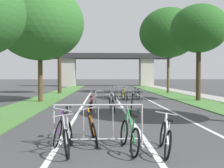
{
  "coord_description": "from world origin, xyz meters",
  "views": [
    {
      "loc": [
        -1.19,
        -1.51,
        1.74
      ],
      "look_at": [
        -0.11,
        23.67,
        0.98
      ],
      "focal_mm": 41.27,
      "sensor_mm": 36.0,
      "label": 1
    }
  ],
  "objects_px": {
    "bicycle_white_10": "(112,104)",
    "bicycle_green_6": "(129,135)",
    "tree_left_oak_near": "(59,35)",
    "tree_right_oak_mid": "(168,33)",
    "bicycle_white_0": "(165,137)",
    "bicycle_black_11": "(136,95)",
    "crowd_barrier_nearest": "(98,126)",
    "crowd_barrier_third": "(129,93)",
    "bicycle_black_1": "(131,106)",
    "tree_left_pine_near": "(40,23)",
    "bicycle_teal_5": "(125,95)",
    "bicycle_purple_7": "(63,128)",
    "tree_right_cypress_far": "(199,29)",
    "bicycle_silver_8": "(68,136)",
    "bicycle_orange_4": "(93,129)",
    "crowd_barrier_second": "(118,101)",
    "bicycle_red_2": "(91,106)",
    "bicycle_yellow_9": "(124,96)",
    "bicycle_blue_3": "(115,95)"
  },
  "relations": [
    {
      "from": "tree_left_oak_near",
      "to": "bicycle_orange_4",
      "type": "relative_size",
      "value": 4.73
    },
    {
      "from": "tree_left_pine_near",
      "to": "bicycle_silver_8",
      "type": "xyz_separation_m",
      "value": [
        3.3,
        -11.46,
        -4.92
      ]
    },
    {
      "from": "bicycle_white_0",
      "to": "bicycle_black_11",
      "type": "bearing_deg",
      "value": 92.76
    },
    {
      "from": "bicycle_green_6",
      "to": "bicycle_black_1",
      "type": "bearing_deg",
      "value": 75.12
    },
    {
      "from": "crowd_barrier_nearest",
      "to": "bicycle_orange_4",
      "type": "relative_size",
      "value": 1.4
    },
    {
      "from": "bicycle_silver_8",
      "to": "bicycle_white_0",
      "type": "bearing_deg",
      "value": 172.22
    },
    {
      "from": "bicycle_black_1",
      "to": "bicycle_teal_5",
      "type": "xyz_separation_m",
      "value": [
        0.4,
        7.15,
        -0.0
      ]
    },
    {
      "from": "crowd_barrier_second",
      "to": "bicycle_white_10",
      "type": "bearing_deg",
      "value": 127.21
    },
    {
      "from": "bicycle_green_6",
      "to": "tree_left_pine_near",
      "type": "bearing_deg",
      "value": 104.68
    },
    {
      "from": "tree_right_oak_mid",
      "to": "bicycle_purple_7",
      "type": "relative_size",
      "value": 5.14
    },
    {
      "from": "tree_right_oak_mid",
      "to": "bicycle_orange_4",
      "type": "bearing_deg",
      "value": -110.21
    },
    {
      "from": "bicycle_red_2",
      "to": "crowd_barrier_second",
      "type": "bearing_deg",
      "value": 18.9
    },
    {
      "from": "crowd_barrier_third",
      "to": "bicycle_black_1",
      "type": "height_order",
      "value": "crowd_barrier_third"
    },
    {
      "from": "crowd_barrier_nearest",
      "to": "bicycle_black_1",
      "type": "xyz_separation_m",
      "value": [
        1.47,
        5.5,
        -0.15
      ]
    },
    {
      "from": "bicycle_teal_5",
      "to": "bicycle_silver_8",
      "type": "relative_size",
      "value": 1.01
    },
    {
      "from": "bicycle_teal_5",
      "to": "bicycle_white_0",
      "type": "bearing_deg",
      "value": -94.8
    },
    {
      "from": "tree_left_pine_near",
      "to": "bicycle_black_11",
      "type": "distance_m",
      "value": 8.41
    },
    {
      "from": "bicycle_silver_8",
      "to": "bicycle_teal_5",
      "type": "bearing_deg",
      "value": -104.07
    },
    {
      "from": "crowd_barrier_nearest",
      "to": "crowd_barrier_second",
      "type": "xyz_separation_m",
      "value": [
        0.9,
        6.05,
        0.0
      ]
    },
    {
      "from": "bicycle_blue_3",
      "to": "bicycle_orange_4",
      "type": "distance_m",
      "value": 12.35
    },
    {
      "from": "bicycle_white_0",
      "to": "bicycle_black_11",
      "type": "xyz_separation_m",
      "value": [
        1.14,
        13.26,
        0.03
      ]
    },
    {
      "from": "bicycle_purple_7",
      "to": "bicycle_white_10",
      "type": "height_order",
      "value": "bicycle_purple_7"
    },
    {
      "from": "bicycle_orange_4",
      "to": "bicycle_teal_5",
      "type": "bearing_deg",
      "value": 73.15
    },
    {
      "from": "bicycle_white_10",
      "to": "bicycle_green_6",
      "type": "bearing_deg",
      "value": -94.91
    },
    {
      "from": "crowd_barrier_second",
      "to": "bicycle_black_1",
      "type": "relative_size",
      "value": 1.33
    },
    {
      "from": "bicycle_green_6",
      "to": "tree_left_oak_near",
      "type": "bearing_deg",
      "value": 95.89
    },
    {
      "from": "tree_right_oak_mid",
      "to": "bicycle_purple_7",
      "type": "xyz_separation_m",
      "value": [
        -7.79,
        -18.99,
        -5.71
      ]
    },
    {
      "from": "bicycle_silver_8",
      "to": "tree_left_oak_near",
      "type": "bearing_deg",
      "value": -83.39
    },
    {
      "from": "bicycle_yellow_9",
      "to": "tree_left_pine_near",
      "type": "bearing_deg",
      "value": -2.45
    },
    {
      "from": "bicycle_blue_3",
      "to": "bicycle_yellow_9",
      "type": "distance_m",
      "value": 1.28
    },
    {
      "from": "tree_left_oak_near",
      "to": "tree_right_oak_mid",
      "type": "distance_m",
      "value": 10.9
    },
    {
      "from": "bicycle_red_2",
      "to": "crowd_barrier_third",
      "type": "bearing_deg",
      "value": 71.53
    },
    {
      "from": "tree_left_oak_near",
      "to": "tree_right_oak_mid",
      "type": "relative_size",
      "value": 0.88
    },
    {
      "from": "bicycle_teal_5",
      "to": "bicycle_silver_8",
      "type": "distance_m",
      "value": 13.31
    },
    {
      "from": "tree_left_pine_near",
      "to": "bicycle_purple_7",
      "type": "relative_size",
      "value": 4.65
    },
    {
      "from": "bicycle_orange_4",
      "to": "bicycle_teal_5",
      "type": "height_order",
      "value": "bicycle_teal_5"
    },
    {
      "from": "bicycle_orange_4",
      "to": "bicycle_purple_7",
      "type": "height_order",
      "value": "bicycle_purple_7"
    },
    {
      "from": "bicycle_purple_7",
      "to": "bicycle_silver_8",
      "type": "relative_size",
      "value": 0.99
    },
    {
      "from": "tree_left_pine_near",
      "to": "crowd_barrier_third",
      "type": "height_order",
      "value": "tree_left_pine_near"
    },
    {
      "from": "tree_left_oak_near",
      "to": "bicycle_red_2",
      "type": "bearing_deg",
      "value": -75.23
    },
    {
      "from": "crowd_barrier_second",
      "to": "bicycle_purple_7",
      "type": "distance_m",
      "value": 5.93
    },
    {
      "from": "tree_right_cypress_far",
      "to": "bicycle_green_6",
      "type": "relative_size",
      "value": 4.01
    },
    {
      "from": "bicycle_teal_5",
      "to": "bicycle_green_6",
      "type": "xyz_separation_m",
      "value": [
        -1.15,
        -13.07,
        -0.0
      ]
    },
    {
      "from": "tree_left_oak_near",
      "to": "bicycle_black_11",
      "type": "bearing_deg",
      "value": -45.12
    },
    {
      "from": "bicycle_white_0",
      "to": "crowd_barrier_second",
      "type": "bearing_deg",
      "value": 103.05
    },
    {
      "from": "crowd_barrier_nearest",
      "to": "bicycle_white_10",
      "type": "bearing_deg",
      "value": 84.71
    },
    {
      "from": "bicycle_white_0",
      "to": "bicycle_black_11",
      "type": "relative_size",
      "value": 1.01
    },
    {
      "from": "crowd_barrier_third",
      "to": "bicycle_orange_4",
      "type": "relative_size",
      "value": 1.41
    },
    {
      "from": "tree_right_cypress_far",
      "to": "bicycle_black_11",
      "type": "bearing_deg",
      "value": 163.25
    },
    {
      "from": "crowd_barrier_nearest",
      "to": "bicycle_silver_8",
      "type": "bearing_deg",
      "value": -149.01
    }
  ]
}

